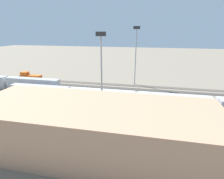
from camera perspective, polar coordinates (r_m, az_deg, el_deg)
ground_plane at (r=72.63m, az=-4.24°, el=-1.05°), size 400.00×400.00×0.00m
track_bed_0 at (r=84.10m, az=-1.88°, el=1.73°), size 140.00×2.80×0.12m
track_bed_1 at (r=79.47m, az=-2.74°, el=0.73°), size 140.00×2.80×0.12m
track_bed_2 at (r=74.88m, az=-3.71°, el=-0.40°), size 140.00×2.80×0.12m
track_bed_3 at (r=70.35m, az=-4.80°, el=-1.66°), size 140.00×2.80×0.12m
track_bed_4 at (r=65.89m, az=-6.05°, el=-3.10°), size 140.00×2.80×0.12m
track_bed_5 at (r=61.52m, az=-7.48°, el=-4.75°), size 140.00×2.80×0.12m
train_on_track_5 at (r=57.79m, az=18.29°, el=-4.39°), size 71.40×3.06×5.00m
train_on_track_1 at (r=94.05m, az=-24.09°, el=3.23°), size 10.00×3.00×5.00m
train_on_track_4 at (r=62.36m, az=7.56°, el=-2.52°), size 95.60×3.06×3.80m
train_on_track_3 at (r=88.87m, az=-29.83°, el=1.90°), size 47.20×3.00×5.00m
light_mast_0 at (r=81.45m, az=7.48°, el=12.69°), size 2.80×0.70×25.30m
light_mast_1 at (r=52.87m, az=-3.35°, el=8.74°), size 2.80×0.70×23.37m
maintenance_shed at (r=37.70m, az=-5.66°, el=-11.95°), size 48.54×17.78×9.99m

